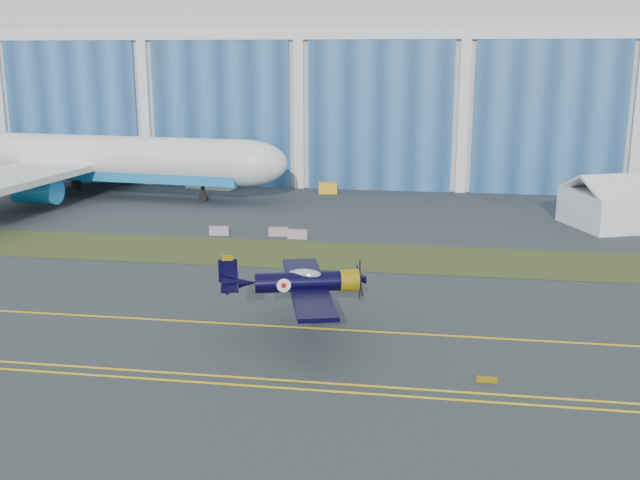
% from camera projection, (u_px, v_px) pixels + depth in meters
% --- Properties ---
extents(ground, '(260.00, 260.00, 0.00)m').
position_uv_depth(ground, '(183.00, 298.00, 57.07)').
color(ground, '#2F373C').
rests_on(ground, ground).
extents(grass_median, '(260.00, 10.00, 0.02)m').
position_uv_depth(grass_median, '(232.00, 251.00, 70.49)').
color(grass_median, '#475128').
rests_on(grass_median, ground).
extents(hangar, '(220.00, 45.70, 30.00)m').
position_uv_depth(hangar, '(324.00, 74.00, 122.32)').
color(hangar, silver).
rests_on(hangar, ground).
extents(taxiway_centreline, '(200.00, 0.20, 0.02)m').
position_uv_depth(taxiway_centreline, '(160.00, 320.00, 52.27)').
color(taxiway_centreline, yellow).
rests_on(taxiway_centreline, ground).
extents(edge_line_near, '(80.00, 0.20, 0.02)m').
position_uv_depth(edge_line_near, '(100.00, 376.00, 43.16)').
color(edge_line_near, yellow).
rests_on(edge_line_near, ground).
extents(edge_line_far, '(80.00, 0.20, 0.02)m').
position_uv_depth(edge_line_far, '(108.00, 369.00, 44.12)').
color(edge_line_far, yellow).
rests_on(edge_line_far, ground).
extents(guard_board_right, '(1.20, 0.15, 0.35)m').
position_uv_depth(guard_board_right, '(487.00, 380.00, 42.22)').
color(guard_board_right, yellow).
rests_on(guard_board_right, ground).
extents(warbird, '(13.69, 15.24, 3.82)m').
position_uv_depth(warbird, '(299.00, 282.00, 48.45)').
color(warbird, black).
rests_on(warbird, ground).
extents(jetliner, '(70.17, 61.37, 22.63)m').
position_uv_depth(jetliner, '(71.00, 108.00, 96.25)').
color(jetliner, silver).
rests_on(jetliner, ground).
extents(tent, '(14.84, 12.93, 5.77)m').
position_uv_depth(tent, '(630.00, 200.00, 80.47)').
color(tent, white).
rests_on(tent, ground).
extents(shipping_container, '(7.10, 4.14, 2.89)m').
position_uv_depth(shipping_container, '(211.00, 178.00, 103.67)').
color(shipping_container, silver).
rests_on(shipping_container, ground).
extents(tug, '(2.61, 1.83, 1.42)m').
position_uv_depth(tug, '(328.00, 188.00, 100.06)').
color(tug, yellow).
rests_on(tug, ground).
extents(barrier_a, '(2.06, 0.86, 0.90)m').
position_uv_depth(barrier_a, '(219.00, 231.00, 76.82)').
color(barrier_a, gray).
rests_on(barrier_a, ground).
extents(barrier_b, '(2.05, 0.80, 0.90)m').
position_uv_depth(barrier_b, '(279.00, 232.00, 76.40)').
color(barrier_b, gray).
rests_on(barrier_b, ground).
extents(barrier_c, '(2.01, 0.62, 0.90)m').
position_uv_depth(barrier_c, '(298.00, 234.00, 75.30)').
color(barrier_c, '#9C8798').
rests_on(barrier_c, ground).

